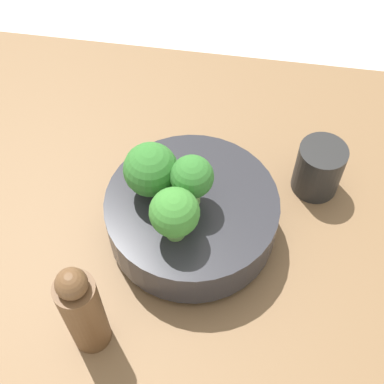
{
  "coord_description": "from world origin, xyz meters",
  "views": [
    {
      "loc": [
        -0.02,
        0.38,
        0.7
      ],
      "look_at": [
        0.04,
        -0.0,
        0.15
      ],
      "focal_mm": 50.0,
      "sensor_mm": 36.0,
      "label": 1
    }
  ],
  "objects": [
    {
      "name": "cup",
      "position": [
        -0.13,
        -0.11,
        0.09
      ],
      "size": [
        0.07,
        0.07,
        0.08
      ],
      "color": "black",
      "rests_on": "table"
    },
    {
      "name": "table",
      "position": [
        0.0,
        0.0,
        0.02
      ],
      "size": [
        1.01,
        0.76,
        0.05
      ],
      "color": "brown",
      "rests_on": "ground_plane"
    },
    {
      "name": "pepper_mill",
      "position": [
        0.14,
        0.17,
        0.13
      ],
      "size": [
        0.05,
        0.05,
        0.17
      ],
      "color": "brown",
      "rests_on": "table"
    },
    {
      "name": "bowl",
      "position": [
        0.04,
        -0.0,
        0.09
      ],
      "size": [
        0.23,
        0.23,
        0.08
      ],
      "color": "#28282D",
      "rests_on": "table"
    },
    {
      "name": "ground_plane",
      "position": [
        0.0,
        0.0,
        0.0
      ],
      "size": [
        6.0,
        6.0,
        0.0
      ],
      "primitive_type": "plane",
      "color": "silver"
    },
    {
      "name": "broccoli_floret_back",
      "position": [
        0.05,
        0.05,
        0.17
      ],
      "size": [
        0.06,
        0.06,
        0.08
      ],
      "color": "#6BA34C",
      "rests_on": "bowl"
    },
    {
      "name": "broccoli_floret_center",
      "position": [
        0.04,
        -0.0,
        0.18
      ],
      "size": [
        0.05,
        0.05,
        0.08
      ],
      "color": "#7AB256",
      "rests_on": "bowl"
    },
    {
      "name": "broccoli_floret_right",
      "position": [
        0.09,
        -0.01,
        0.17
      ],
      "size": [
        0.07,
        0.07,
        0.08
      ],
      "color": "#609347",
      "rests_on": "bowl"
    }
  ]
}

